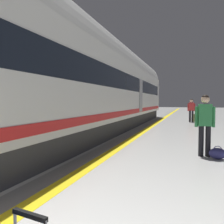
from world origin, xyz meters
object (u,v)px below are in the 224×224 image
duffel_bag_near (218,153)px  suitcase_mid (196,118)px  passenger_mid (191,109)px  high_speed_train (66,76)px  passenger_near (205,121)px

duffel_bag_near → suitcase_mid: 11.04m
duffel_bag_near → passenger_mid: size_ratio=0.26×
high_speed_train → passenger_near: bearing=-7.5°
passenger_mid → suitcase_mid: (0.32, -0.29, -0.67)m
high_speed_train → duffel_bag_near: size_ratio=77.73×
passenger_mid → suitcase_mid: passenger_mid is taller
duffel_bag_near → passenger_mid: bearing=93.2°
passenger_near → duffel_bag_near: size_ratio=3.96×
suitcase_mid → high_speed_train: bearing=-115.2°
high_speed_train → duffel_bag_near: high_speed_train is taller
high_speed_train → suitcase_mid: 11.45m
passenger_near → duffel_bag_near: 0.94m
high_speed_train → duffel_bag_near: 5.68m
high_speed_train → passenger_near: (4.78, -0.63, -1.49)m
passenger_mid → high_speed_train: bearing=-113.1°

